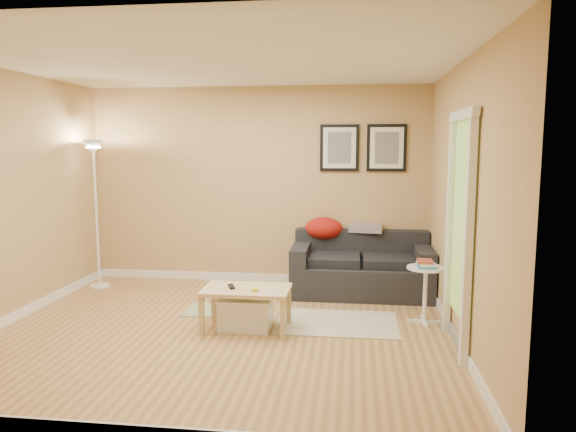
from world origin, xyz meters
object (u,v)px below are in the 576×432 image
at_px(storage_bin, 246,313).
at_px(side_table, 425,295).
at_px(sofa, 361,264).
at_px(book_stack, 426,264).
at_px(coffee_table, 247,309).
at_px(floor_lamp, 96,218).

height_order(storage_bin, side_table, side_table).
relative_size(sofa, book_stack, 7.37).
height_order(sofa, coffee_table, sofa).
relative_size(storage_bin, book_stack, 2.29).
bearing_deg(storage_bin, sofa, 50.71).
height_order(coffee_table, floor_lamp, floor_lamp).
height_order(side_table, book_stack, book_stack).
distance_m(coffee_table, floor_lamp, 2.71).
relative_size(storage_bin, side_table, 0.89).
relative_size(side_table, floor_lamp, 0.31).
height_order(storage_bin, floor_lamp, floor_lamp).
bearing_deg(floor_lamp, book_stack, -13.04).
height_order(side_table, floor_lamp, floor_lamp).
bearing_deg(floor_lamp, storage_bin, -30.79).
bearing_deg(floor_lamp, sofa, 1.73).
relative_size(book_stack, floor_lamp, 0.12).
xyz_separation_m(sofa, coffee_table, (-1.15, -1.47, -0.16)).
bearing_deg(sofa, coffee_table, -128.06).
relative_size(sofa, side_table, 2.87).
xyz_separation_m(book_stack, floor_lamp, (-4.02, 0.93, 0.27)).
bearing_deg(coffee_table, storage_bin, 104.58).
xyz_separation_m(storage_bin, floor_lamp, (-2.22, 1.32, 0.74)).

